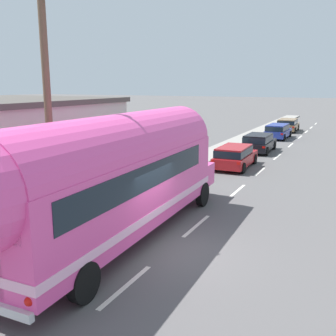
% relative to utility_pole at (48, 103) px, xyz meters
% --- Properties ---
extents(ground_plane, '(300.00, 300.00, 0.00)m').
position_rel_utility_pole_xyz_m(ground_plane, '(4.12, 0.46, -4.42)').
color(ground_plane, '#565454').
extents(lane_markings, '(3.64, 80.00, 0.01)m').
position_rel_utility_pole_xyz_m(lane_markings, '(1.65, 13.46, -4.42)').
color(lane_markings, silver).
rests_on(lane_markings, ground).
extents(sidewalk_slab, '(1.99, 90.00, 0.15)m').
position_rel_utility_pole_xyz_m(sidewalk_slab, '(-0.39, 10.46, -4.35)').
color(sidewalk_slab, gray).
rests_on(sidewalk_slab, ground).
extents(utility_pole, '(1.80, 0.24, 8.50)m').
position_rel_utility_pole_xyz_m(utility_pole, '(0.00, 0.00, 0.00)').
color(utility_pole, brown).
rests_on(utility_pole, ground).
extents(painted_bus, '(2.82, 12.73, 4.12)m').
position_rel_utility_pole_xyz_m(painted_bus, '(2.39, 0.02, -2.12)').
color(painted_bus, '#EA4C9E').
rests_on(painted_bus, ground).
extents(car_lead, '(1.97, 4.49, 1.37)m').
position_rel_utility_pole_xyz_m(car_lead, '(2.48, 13.04, -3.64)').
color(car_lead, '#A5191E').
rests_on(car_lead, ground).
extents(car_second, '(1.99, 4.46, 1.37)m').
position_rel_utility_pole_xyz_m(car_second, '(2.45, 19.41, -3.64)').
color(car_second, black).
rests_on(car_second, ground).
extents(car_third, '(1.94, 4.51, 1.37)m').
position_rel_utility_pole_xyz_m(car_third, '(2.34, 27.56, -3.63)').
color(car_third, navy).
rests_on(car_third, ground).
extents(car_fourth, '(2.12, 4.64, 1.37)m').
position_rel_utility_pole_xyz_m(car_fourth, '(2.23, 33.89, -3.63)').
color(car_fourth, olive).
rests_on(car_fourth, ground).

